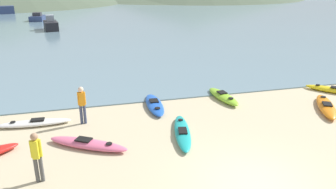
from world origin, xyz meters
TOP-DOWN VIEW (x-y plane):
  - ground_plane at (0.00, 0.00)m, footprint 400.00×400.00m
  - bay_water at (0.00, 43.03)m, footprint 160.00×70.00m
  - kayak_on_sand_0 at (-1.19, 3.94)m, footprint 1.32×3.40m
  - kayak_on_sand_1 at (-4.97, 3.88)m, footprint 3.14×2.30m
  - kayak_on_sand_2 at (-7.17, 6.49)m, footprint 3.13×0.74m
  - kayak_on_sand_3 at (6.46, 4.80)m, footprint 2.28×3.24m
  - kayak_on_sand_5 at (-1.61, 7.26)m, footprint 0.92×3.07m
  - kayak_on_sand_6 at (2.16, 7.42)m, footprint 1.01×2.90m
  - kayak_on_sand_7 at (8.61, 6.88)m, footprint 2.44×2.58m
  - person_near_foreground at (-6.50, 2.01)m, footprint 0.34×0.27m
  - person_near_waterline at (-5.08, 6.17)m, footprint 0.35×0.23m
  - moored_boat_0 at (-8.34, 35.32)m, footprint 2.01×3.68m
  - moored_boat_1 at (-10.83, 45.56)m, footprint 2.40×3.49m
  - moored_boat_2 at (-17.81, 57.74)m, footprint 3.73×2.41m

SIDE VIEW (x-z plane):
  - ground_plane at x=0.00m, z-range 0.00..0.00m
  - bay_water at x=0.00m, z-range 0.00..0.06m
  - kayak_on_sand_2 at x=-7.17m, z-range -0.02..0.27m
  - kayak_on_sand_0 at x=-1.19m, z-range -0.02..0.30m
  - kayak_on_sand_5 at x=-1.61m, z-range -0.02..0.30m
  - kayak_on_sand_1 at x=-4.97m, z-range -0.02..0.32m
  - kayak_on_sand_7 at x=8.61m, z-range -0.02..0.33m
  - kayak_on_sand_6 at x=2.16m, z-range -0.02..0.35m
  - kayak_on_sand_3 at x=6.46m, z-range -0.02..0.36m
  - moored_boat_1 at x=-10.83m, z-range -0.12..1.10m
  - moored_boat_0 at x=-8.34m, z-range -0.20..1.56m
  - moored_boat_2 at x=-17.81m, z-range 0.06..1.40m
  - person_near_foreground at x=-6.50m, z-range 0.12..1.81m
  - person_near_waterline at x=-5.08m, z-range 0.12..1.84m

